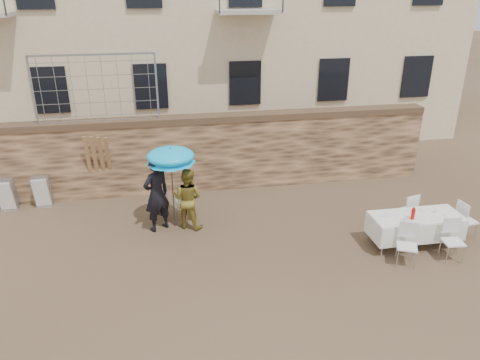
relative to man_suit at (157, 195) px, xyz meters
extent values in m
plane|color=brown|center=(1.59, -2.68, -0.96)|extent=(80.00, 80.00, 0.00)
cube|color=#866143|center=(1.59, 2.32, 0.14)|extent=(13.00, 0.50, 2.20)
imported|color=black|center=(0.00, 0.00, 0.00)|extent=(0.83, 0.76, 1.91)
imported|color=gold|center=(0.75, 0.00, -0.17)|extent=(0.96, 0.89, 1.57)
cylinder|color=#3F3F44|center=(0.40, 0.10, -0.09)|extent=(0.03, 0.03, 1.73)
cone|color=#0BBBFF|center=(0.40, 0.10, 0.88)|extent=(1.20, 1.20, 0.22)
cube|color=white|center=(5.91, -1.81, -0.21)|extent=(2.10, 0.85, 0.05)
cylinder|color=silver|center=(4.96, -2.15, -0.59)|extent=(0.04, 0.04, 0.74)
cylinder|color=silver|center=(6.86, -2.15, -0.59)|extent=(0.04, 0.04, 0.74)
cylinder|color=silver|center=(4.96, -1.46, -0.59)|extent=(0.04, 0.04, 0.74)
cylinder|color=silver|center=(6.86, -1.46, -0.59)|extent=(0.04, 0.04, 0.74)
cylinder|color=red|center=(5.71, -1.96, -0.05)|extent=(0.09, 0.09, 0.26)
camera|label=1|loc=(0.20, -10.53, 4.86)|focal=35.00mm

